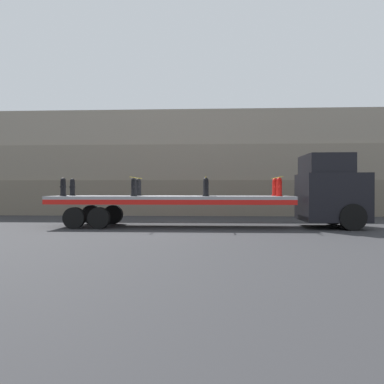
# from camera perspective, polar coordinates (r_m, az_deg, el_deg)

# --- Properties ---
(ground_plane) EXTENTS (120.00, 120.00, 0.00)m
(ground_plane) POSITION_cam_1_polar(r_m,az_deg,el_deg) (16.39, -3.22, -5.28)
(ground_plane) COLOR #2D2D30
(rock_cliff) EXTENTS (60.00, 3.30, 6.60)m
(rock_cliff) POSITION_cam_1_polar(r_m,az_deg,el_deg) (24.51, -1.18, 4.30)
(rock_cliff) COLOR #706656
(rock_cliff) RESTS_ON ground_plane
(truck_cab) EXTENTS (2.54, 2.70, 3.09)m
(truck_cab) POSITION_cam_1_polar(r_m,az_deg,el_deg) (17.03, 20.65, 0.16)
(truck_cab) COLOR black
(truck_cab) RESTS_ON ground_plane
(flatbed_trailer) EXTENTS (10.36, 2.54, 1.34)m
(flatbed_trailer) POSITION_cam_1_polar(r_m,az_deg,el_deg) (16.41, -5.59, -1.46)
(flatbed_trailer) COLOR gray
(flatbed_trailer) RESTS_ON ground_plane
(fire_hydrant_black_near_0) EXTENTS (0.28, 0.48, 0.79)m
(fire_hydrant_black_near_0) POSITION_cam_1_polar(r_m,az_deg,el_deg) (16.91, -19.04, 0.70)
(fire_hydrant_black_near_0) COLOR black
(fire_hydrant_black_near_0) RESTS_ON flatbed_trailer
(fire_hydrant_black_far_0) EXTENTS (0.28, 0.48, 0.79)m
(fire_hydrant_black_far_0) POSITION_cam_1_polar(r_m,az_deg,el_deg) (17.91, -17.76, 0.68)
(fire_hydrant_black_far_0) COLOR black
(fire_hydrant_black_far_0) RESTS_ON flatbed_trailer
(fire_hydrant_black_near_1) EXTENTS (0.28, 0.48, 0.79)m
(fire_hydrant_black_near_1) POSITION_cam_1_polar(r_m,az_deg,el_deg) (16.02, -8.86, 0.74)
(fire_hydrant_black_near_1) COLOR black
(fire_hydrant_black_near_1) RESTS_ON flatbed_trailer
(fire_hydrant_black_far_1) EXTENTS (0.28, 0.48, 0.79)m
(fire_hydrant_black_far_1) POSITION_cam_1_polar(r_m,az_deg,el_deg) (17.07, -8.13, 0.71)
(fire_hydrant_black_far_1) COLOR black
(fire_hydrant_black_far_1) RESTS_ON flatbed_trailer
(fire_hydrant_black_near_2) EXTENTS (0.28, 0.48, 0.79)m
(fire_hydrant_black_near_2) POSITION_cam_1_polar(r_m,az_deg,el_deg) (15.69, 2.12, 0.75)
(fire_hydrant_black_near_2) COLOR black
(fire_hydrant_black_near_2) RESTS_ON flatbed_trailer
(fire_hydrant_black_far_2) EXTENTS (0.28, 0.48, 0.79)m
(fire_hydrant_black_far_2) POSITION_cam_1_polar(r_m,az_deg,el_deg) (16.76, 2.17, 0.72)
(fire_hydrant_black_far_2) COLOR black
(fire_hydrant_black_far_2) RESTS_ON flatbed_trailer
(fire_hydrant_red_near_3) EXTENTS (0.28, 0.48, 0.79)m
(fire_hydrant_red_near_3) POSITION_cam_1_polar(r_m,az_deg,el_deg) (15.94, 13.15, 0.73)
(fire_hydrant_red_near_3) COLOR red
(fire_hydrant_red_near_3) RESTS_ON flatbed_trailer
(fire_hydrant_red_far_3) EXTENTS (0.28, 0.48, 0.79)m
(fire_hydrant_red_far_3) POSITION_cam_1_polar(r_m,az_deg,el_deg) (17.00, 12.51, 0.71)
(fire_hydrant_red_far_3) COLOR red
(fire_hydrant_red_far_3) RESTS_ON flatbed_trailer
(cargo_strap_rear) EXTENTS (0.05, 2.63, 0.01)m
(cargo_strap_rear) POSITION_cam_1_polar(r_m,az_deg,el_deg) (16.56, -8.49, 2.15)
(cargo_strap_rear) COLOR yellow
(cargo_strap_rear) RESTS_ON fire_hydrant_black_near_1
(cargo_strap_middle) EXTENTS (0.05, 2.63, 0.01)m
(cargo_strap_middle) POSITION_cam_1_polar(r_m,az_deg,el_deg) (16.23, 2.14, 2.19)
(cargo_strap_middle) COLOR yellow
(cargo_strap_middle) RESTS_ON fire_hydrant_black_near_2
(cargo_strap_front) EXTENTS (0.05, 2.63, 0.01)m
(cargo_strap_front) POSITION_cam_1_polar(r_m,az_deg,el_deg) (16.48, 12.82, 2.15)
(cargo_strap_front) COLOR yellow
(cargo_strap_front) RESTS_ON fire_hydrant_red_near_3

